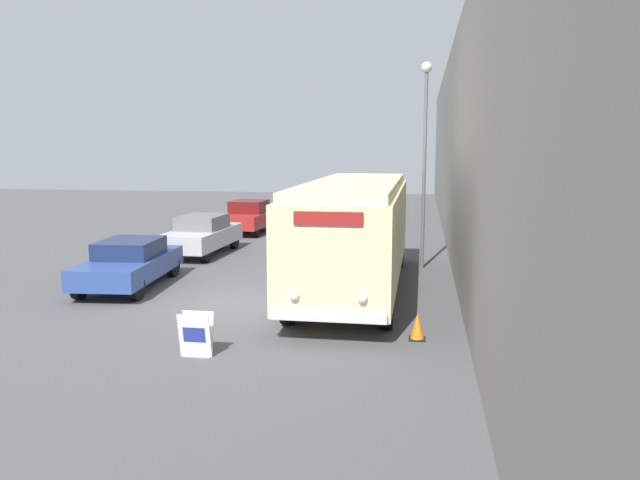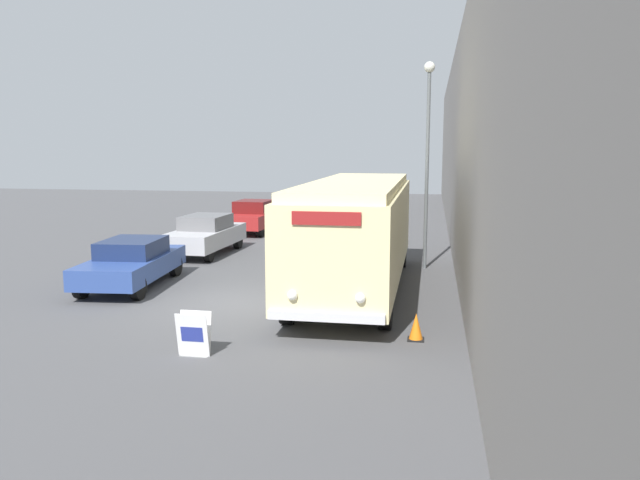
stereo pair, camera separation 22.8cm
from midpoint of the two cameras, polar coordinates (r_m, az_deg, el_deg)
The scene contains 9 objects.
ground_plane at distance 16.97m, azimuth -7.68°, elevation -5.77°, with size 80.00×80.00×0.00m, color #4C4C4F.
building_wall_right at distance 25.66m, azimuth 12.75°, elevation 8.23°, with size 0.30×60.00×8.24m.
vintage_bus at distance 18.08m, azimuth 3.69°, elevation 1.04°, with size 2.64×10.52×3.20m.
sign_board at distance 12.87m, azimuth -10.97°, elevation -8.51°, with size 0.66×0.34×0.90m.
streetlamp at distance 21.46m, azimuth 10.13°, elevation 9.17°, with size 0.36×0.36×6.94m.
parked_car_near at distance 19.53m, azimuth -16.51°, elevation -1.95°, with size 2.27×4.75×1.41m.
parked_car_mid at distance 24.68m, azimuth -10.18°, elevation 0.52°, with size 1.97×4.61×1.52m.
parked_car_far at distance 30.49m, azimuth -5.91°, elevation 2.16°, with size 2.01×4.11×1.57m.
traffic_cone at distance 13.84m, azimuth 9.24°, elevation -7.85°, with size 0.36×0.36×0.60m.
Camera 2 is at (5.22, -15.62, 4.18)m, focal length 35.00 mm.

